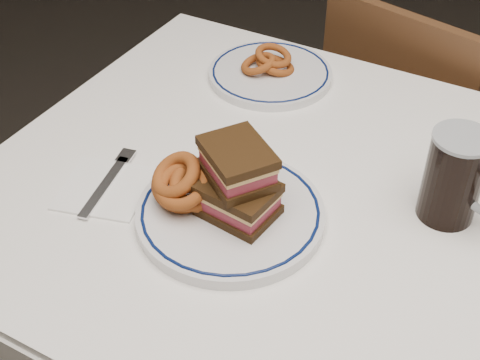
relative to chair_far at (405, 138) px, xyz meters
The scene contains 10 objects.
dining_table 0.67m from the chair_far, 79.74° to the right, with size 1.27×0.87×0.75m.
chair_far is the anchor object (origin of this frame).
main_plate 0.81m from the chair_far, 95.96° to the right, with size 0.28×0.28×0.02m.
reuben_sandwich 0.83m from the chair_far, 95.21° to the right, with size 0.14×0.13×0.11m.
onion_rings_main 0.85m from the chair_far, 100.80° to the right, with size 0.12×0.10×0.10m.
ketchup_ramekin 0.76m from the chair_far, 99.60° to the right, with size 0.06×0.06×0.04m.
beer_mug 0.72m from the chair_far, 70.56° to the right, with size 0.13×0.09×0.14m.
far_plate 0.52m from the chair_far, 120.50° to the right, with size 0.24×0.24×0.02m.
onion_rings_far 0.53m from the chair_far, 121.62° to the right, with size 0.10×0.10×0.06m.
napkin_fork 0.88m from the chair_far, 110.23° to the right, with size 0.16×0.18×0.01m.
Camera 1 is at (0.18, -0.74, 1.44)m, focal length 50.00 mm.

